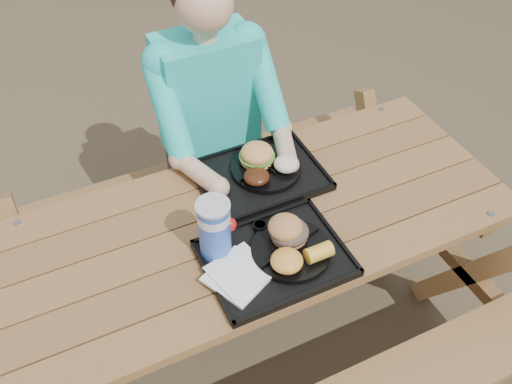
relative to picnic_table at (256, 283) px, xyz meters
name	(u,v)px	position (x,y,z in m)	size (l,w,h in m)	color
ground	(256,334)	(0.00, 0.00, -0.38)	(60.00, 60.00, 0.00)	#999999
picnic_table	(256,283)	(0.00, 0.00, 0.00)	(1.80, 1.49, 0.75)	#999999
tray_near	(275,259)	(-0.02, -0.19, 0.39)	(0.45, 0.35, 0.02)	black
tray_far	(260,176)	(0.10, 0.18, 0.39)	(0.45, 0.35, 0.02)	black
plate_near	(291,250)	(0.03, -0.20, 0.41)	(0.26, 0.26, 0.02)	black
plate_far	(266,168)	(0.13, 0.19, 0.41)	(0.26, 0.26, 0.02)	black
napkin_stack	(238,275)	(-0.16, -0.22, 0.40)	(0.17, 0.17, 0.02)	white
soda_cup	(215,230)	(-0.19, -0.09, 0.50)	(0.10, 0.10, 0.21)	#1742B2
condiment_bbq	(260,227)	(-0.02, -0.07, 0.41)	(0.04, 0.04, 0.03)	black
condiment_mustard	(276,223)	(0.04, -0.08, 0.41)	(0.05, 0.05, 0.03)	yellow
sandwich	(290,225)	(0.05, -0.15, 0.48)	(0.12, 0.12, 0.12)	#C47D45
mac_cheese	(287,261)	(-0.02, -0.25, 0.44)	(0.10, 0.10, 0.05)	#F8AE41
corn_cob	(319,252)	(0.09, -0.27, 0.44)	(0.09, 0.09, 0.05)	yellow
cutlery_far	(216,186)	(-0.07, 0.19, 0.40)	(0.03, 0.16, 0.01)	black
burger	(257,150)	(0.11, 0.23, 0.47)	(0.12, 0.12, 0.11)	#E59951
baked_beans	(257,177)	(0.06, 0.13, 0.44)	(0.09, 0.09, 0.04)	#451D0D
potato_salad	(286,164)	(0.19, 0.14, 0.44)	(0.09, 0.09, 0.05)	#F2E6CD
diner	(212,142)	(0.07, 0.57, 0.27)	(0.48, 0.84, 1.28)	#18ABA2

